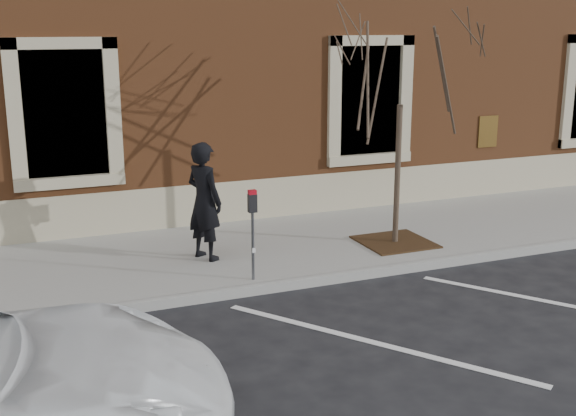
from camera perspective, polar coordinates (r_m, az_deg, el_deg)
name	(u,v)px	position (r m, az deg, el deg)	size (l,w,h in m)	color
ground	(303,286)	(11.15, 1.18, -6.19)	(120.00, 120.00, 0.00)	#28282B
sidewalk_near	(263,250)	(12.66, -1.99, -3.31)	(40.00, 3.50, 0.15)	#98968F
curb_near	(304,283)	(11.08, 1.29, -5.91)	(40.00, 0.12, 0.15)	#9E9E99
parking_stripes	(372,342)	(9.33, 6.67, -10.50)	(28.00, 4.40, 0.01)	silver
building_civic	(173,21)	(17.82, -9.07, 14.40)	(40.00, 8.62, 8.00)	brown
man	(204,201)	(11.78, -6.63, 0.54)	(0.71, 0.46, 1.94)	black
parking_meter	(253,218)	(10.72, -2.82, -0.79)	(0.13, 0.10, 1.39)	#595B60
tree_grate	(395,242)	(12.94, 8.44, -2.67)	(1.21, 1.21, 0.03)	#392512
sapling	(402,65)	(12.40, 8.97, 11.13)	(2.66, 2.66, 4.44)	#4D3A2E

